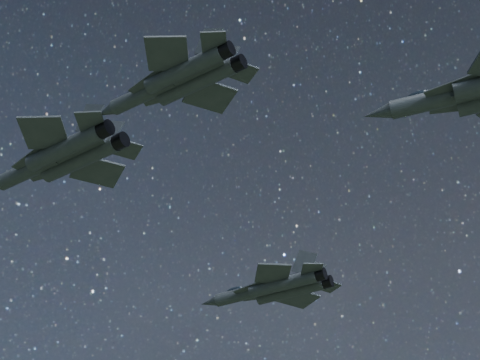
# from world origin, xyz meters

# --- Properties ---
(jet_lead) EXTENTS (18.39, 12.33, 4.65)m
(jet_lead) POSITION_xyz_m (-18.15, -4.90, 146.86)
(jet_lead) COLOR #2E363A
(jet_left) EXTENTS (17.41, 11.94, 4.37)m
(jet_left) POSITION_xyz_m (-3.85, 22.16, 144.85)
(jet_left) COLOR #2E363A
(jet_right) EXTENTS (15.62, 10.51, 3.94)m
(jet_right) POSITION_xyz_m (-4.02, -12.04, 146.80)
(jet_right) COLOR #2E363A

